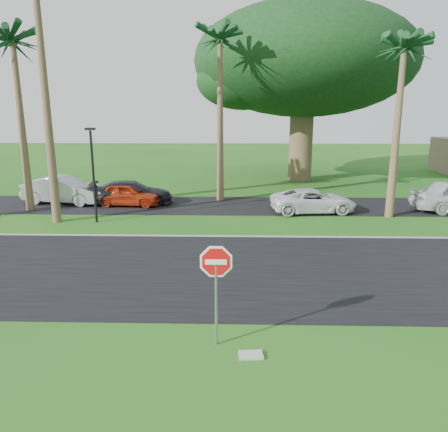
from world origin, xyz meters
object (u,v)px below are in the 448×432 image
Objects in this scene: car_silver at (64,190)px; car_minivan at (313,201)px; stop_sign_near at (216,275)px; car_red at (127,195)px; car_dark at (132,193)px.

car_silver is 14.52m from car_minivan.
car_minivan is (4.67, 13.87, -1.14)m from stop_sign_near.
car_red is 0.45m from car_dark.
car_dark is at bearing 73.73° from car_minivan.
car_silver is 4.06m from car_dark.
car_dark is 10.49m from car_minivan.
car_silver is 3.91m from car_red.
car_red is at bearing 148.53° from car_dark.
stop_sign_near reaches higher than car_minivan.
stop_sign_near is 14.67m from car_minivan.
stop_sign_near is at bearing 155.16° from car_minivan.
car_dark is at bearing 109.83° from stop_sign_near.
car_dark reaches higher than car_red.
car_red is at bearing 76.12° from car_minivan.
car_dark is 1.03× the size of car_minivan.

